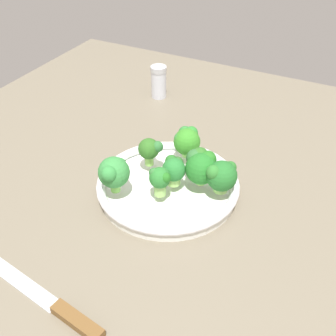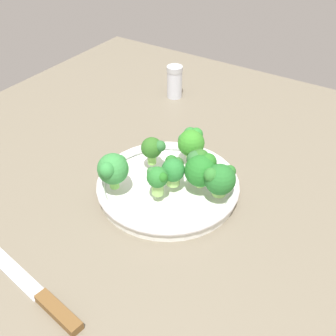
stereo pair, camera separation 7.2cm
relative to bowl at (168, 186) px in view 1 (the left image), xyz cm
name	(u,v)px [view 1 (the left image)]	position (x,y,z in cm)	size (l,w,h in cm)	color
ground_plane	(163,187)	(2.46, 2.37, -2.98)	(130.00, 130.00, 2.50)	#716856
bowl	(168,186)	(0.00, 0.00, 0.00)	(29.78, 29.78, 3.39)	white
broccoli_floret_0	(174,169)	(-0.25, -1.45, 5.09)	(5.68, 4.80, 5.91)	#98CB68
broccoli_floret_1	(201,165)	(2.48, -6.11, 5.84)	(7.16, 7.01, 6.99)	#90C25F
broccoli_floret_2	(160,179)	(-4.84, -0.71, 5.50)	(4.23, 4.59, 6.22)	#93C765
broccoli_floret_3	(187,140)	(9.90, 0.43, 5.47)	(6.43, 5.89, 6.59)	#87C45A
broccoli_floret_4	(150,149)	(3.14, 5.87, 5.60)	(4.75, 5.34, 6.29)	#82BE51
broccoli_floret_5	(114,172)	(-7.87, 7.74, 6.29)	(7.22, 6.25, 7.68)	#76C24F
broccoli_floret_6	(222,175)	(1.79, -10.92, 5.44)	(6.49, 6.16, 6.75)	#89BD59
knife	(56,306)	(-33.30, 2.89, -1.18)	(6.41, 26.66, 1.50)	silver
pepper_shaker	(159,82)	(37.35, 21.97, 3.02)	(4.54, 4.54, 9.38)	silver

